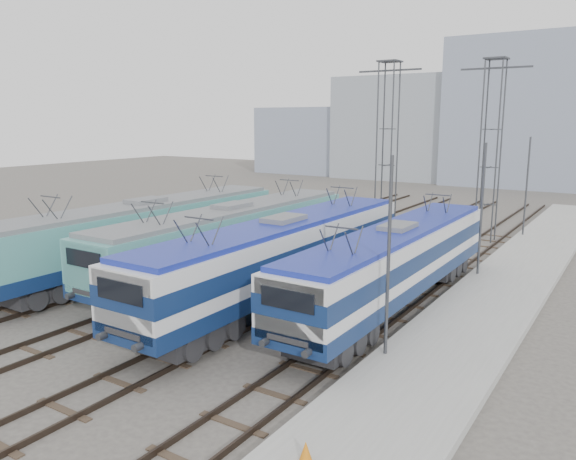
# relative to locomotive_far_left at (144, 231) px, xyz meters

# --- Properties ---
(ground) EXTENTS (160.00, 160.00, 0.00)m
(ground) POSITION_rel_locomotive_far_left_xyz_m (6.75, -5.59, -2.32)
(ground) COLOR #514C47
(platform) EXTENTS (4.00, 70.00, 0.30)m
(platform) POSITION_rel_locomotive_far_left_xyz_m (16.95, 2.41, -2.17)
(platform) COLOR #9E9E99
(platform) RESTS_ON ground
(locomotive_far_left) EXTENTS (2.95, 18.67, 3.51)m
(locomotive_far_left) POSITION_rel_locomotive_far_left_xyz_m (0.00, 0.00, 0.00)
(locomotive_far_left) COLOR #102450
(locomotive_far_left) RESTS_ON ground
(locomotive_center_left) EXTENTS (2.87, 18.16, 3.42)m
(locomotive_center_left) POSITION_rel_locomotive_far_left_xyz_m (4.50, 1.64, -0.06)
(locomotive_center_left) COLOR #102450
(locomotive_center_left) RESTS_ON ground
(locomotive_center_right) EXTENTS (2.91, 18.37, 3.45)m
(locomotive_center_right) POSITION_rel_locomotive_far_left_xyz_m (9.00, -0.35, 0.02)
(locomotive_center_right) COLOR #102450
(locomotive_center_right) RESTS_ON ground
(locomotive_far_right) EXTENTS (2.75, 17.37, 3.26)m
(locomotive_far_right) POSITION_rel_locomotive_far_left_xyz_m (13.50, 1.65, -0.10)
(locomotive_far_right) COLOR #102450
(locomotive_far_right) RESTS_ON ground
(catenary_tower_west) EXTENTS (4.50, 1.20, 12.00)m
(catenary_tower_west) POSITION_rel_locomotive_far_left_xyz_m (6.75, 16.41, 4.32)
(catenary_tower_west) COLOR #3F4247
(catenary_tower_west) RESTS_ON ground
(catenary_tower_east) EXTENTS (4.50, 1.20, 12.00)m
(catenary_tower_east) POSITION_rel_locomotive_far_left_xyz_m (13.25, 18.41, 4.32)
(catenary_tower_east) COLOR #3F4247
(catenary_tower_east) RESTS_ON ground
(mast_front) EXTENTS (0.12, 0.12, 7.00)m
(mast_front) POSITION_rel_locomotive_far_left_xyz_m (15.35, -3.59, 1.18)
(mast_front) COLOR #3F4247
(mast_front) RESTS_ON ground
(mast_mid) EXTENTS (0.12, 0.12, 7.00)m
(mast_mid) POSITION_rel_locomotive_far_left_xyz_m (15.35, 8.41, 1.18)
(mast_mid) COLOR #3F4247
(mast_mid) RESTS_ON ground
(mast_rear) EXTENTS (0.12, 0.12, 7.00)m
(mast_rear) POSITION_rel_locomotive_far_left_xyz_m (15.35, 20.41, 1.18)
(mast_rear) COLOR #3F4247
(mast_rear) RESTS_ON ground
(safety_cone) EXTENTS (0.32, 0.32, 0.50)m
(safety_cone) POSITION_rel_locomotive_far_left_xyz_m (16.24, -10.33, -1.77)
(safety_cone) COLOR orange
(safety_cone) RESTS_ON platform
(building_west) EXTENTS (18.00, 12.00, 14.00)m
(building_west) POSITION_rel_locomotive_far_left_xyz_m (-7.25, 56.41, 4.68)
(building_west) COLOR #8E96A0
(building_west) RESTS_ON ground
(building_center) EXTENTS (22.00, 14.00, 18.00)m
(building_center) POSITION_rel_locomotive_far_left_xyz_m (10.75, 56.41, 6.68)
(building_center) COLOR #848FA4
(building_center) RESTS_ON ground
(building_far_west) EXTENTS (14.00, 10.00, 10.00)m
(building_far_west) POSITION_rel_locomotive_far_left_xyz_m (-23.25, 56.41, 2.68)
(building_far_west) COLOR #848FA4
(building_far_west) RESTS_ON ground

